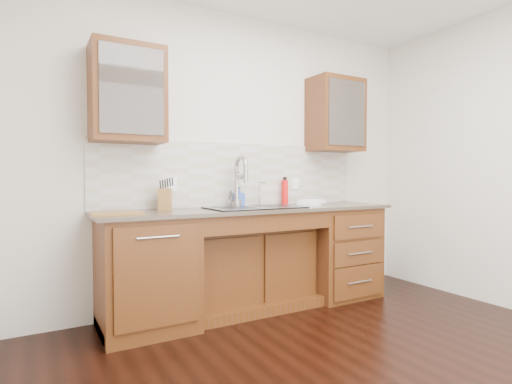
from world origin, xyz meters
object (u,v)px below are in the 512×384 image
knife_block (165,199)px  soap_bottle (239,196)px  plate (309,205)px  cutting_board (117,213)px  water_bottle (285,192)px

knife_block → soap_bottle: bearing=30.1°
plate → cutting_board: size_ratio=0.69×
knife_block → cutting_board: size_ratio=0.50×
plate → knife_block: bearing=172.9°
water_bottle → knife_block: water_bottle is taller
knife_block → cutting_board: knife_block is taller
soap_bottle → cutting_board: (-1.16, -0.33, -0.08)m
cutting_board → knife_block: bearing=29.1°
soap_bottle → cutting_board: size_ratio=0.51×
water_bottle → plate: 0.29m
water_bottle → cutting_board: 1.70m
soap_bottle → plate: (0.62, -0.26, -0.08)m
soap_bottle → knife_block: size_ratio=1.03×
soap_bottle → knife_block: soap_bottle is taller
knife_block → cutting_board: (-0.43, -0.24, -0.08)m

